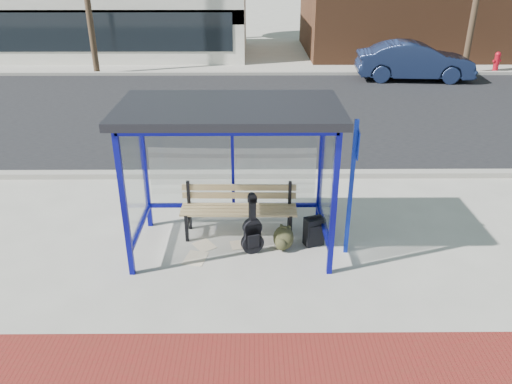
{
  "coord_description": "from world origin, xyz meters",
  "views": [
    {
      "loc": [
        0.34,
        -7.09,
        4.41
      ],
      "look_at": [
        0.39,
        0.2,
        0.92
      ],
      "focal_mm": 35.0,
      "sensor_mm": 36.0,
      "label": 1
    }
  ],
  "objects_px": {
    "backpack": "(283,239)",
    "fire_hydrant": "(497,61)",
    "bench": "(239,206)",
    "suitcase": "(314,231)",
    "parked_car": "(415,61)",
    "guitar_bag": "(252,233)"
  },
  "relations": [
    {
      "from": "suitcase",
      "to": "parked_car",
      "type": "distance_m",
      "value": 13.17
    },
    {
      "from": "backpack",
      "to": "suitcase",
      "type": "bearing_deg",
      "value": 35.52
    },
    {
      "from": "bench",
      "to": "suitcase",
      "type": "xyz_separation_m",
      "value": [
        1.25,
        -0.39,
        -0.27
      ]
    },
    {
      "from": "bench",
      "to": "guitar_bag",
      "type": "bearing_deg",
      "value": -69.23
    },
    {
      "from": "guitar_bag",
      "to": "suitcase",
      "type": "xyz_separation_m",
      "value": [
        1.02,
        0.24,
        -0.12
      ]
    },
    {
      "from": "bench",
      "to": "parked_car",
      "type": "xyz_separation_m",
      "value": [
        6.43,
        11.71,
        0.19
      ]
    },
    {
      "from": "bench",
      "to": "fire_hydrant",
      "type": "bearing_deg",
      "value": 52.92
    },
    {
      "from": "fire_hydrant",
      "to": "guitar_bag",
      "type": "bearing_deg",
      "value": -126.07
    },
    {
      "from": "bench",
      "to": "fire_hydrant",
      "type": "relative_size",
      "value": 2.45
    },
    {
      "from": "suitcase",
      "to": "parked_car",
      "type": "relative_size",
      "value": 0.13
    },
    {
      "from": "bench",
      "to": "backpack",
      "type": "height_order",
      "value": "bench"
    },
    {
      "from": "bench",
      "to": "suitcase",
      "type": "bearing_deg",
      "value": -16.53
    },
    {
      "from": "guitar_bag",
      "to": "parked_car",
      "type": "xyz_separation_m",
      "value": [
        6.2,
        12.34,
        0.35
      ]
    },
    {
      "from": "backpack",
      "to": "fire_hydrant",
      "type": "xyz_separation_m",
      "value": [
        9.59,
        13.75,
        0.24
      ]
    },
    {
      "from": "fire_hydrant",
      "to": "suitcase",
      "type": "bearing_deg",
      "value": -123.68
    },
    {
      "from": "backpack",
      "to": "fire_hydrant",
      "type": "height_order",
      "value": "fire_hydrant"
    },
    {
      "from": "guitar_bag",
      "to": "bench",
      "type": "bearing_deg",
      "value": 91.79
    },
    {
      "from": "bench",
      "to": "fire_hydrant",
      "type": "xyz_separation_m",
      "value": [
        10.32,
        13.22,
        -0.09
      ]
    },
    {
      "from": "guitar_bag",
      "to": "parked_car",
      "type": "relative_size",
      "value": 0.23
    },
    {
      "from": "guitar_bag",
      "to": "backpack",
      "type": "bearing_deg",
      "value": -6.63
    },
    {
      "from": "suitcase",
      "to": "backpack",
      "type": "xyz_separation_m",
      "value": [
        -0.52,
        -0.14,
        -0.06
      ]
    },
    {
      "from": "bench",
      "to": "guitar_bag",
      "type": "xyz_separation_m",
      "value": [
        0.23,
        -0.64,
        -0.16
      ]
    }
  ]
}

